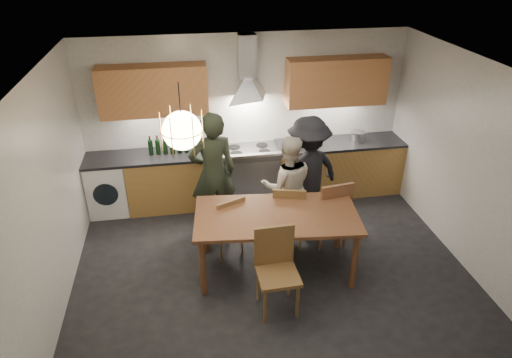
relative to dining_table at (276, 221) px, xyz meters
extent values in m
plane|color=black|center=(-0.05, -0.13, -0.74)|extent=(5.00, 5.00, 0.00)
cube|color=white|center=(-0.05, 2.12, 0.56)|extent=(5.00, 0.02, 2.60)
cube|color=white|center=(-0.05, -2.38, 0.56)|extent=(5.00, 0.02, 2.60)
cube|color=white|center=(-2.55, -0.13, 0.56)|extent=(0.02, 4.50, 2.60)
cube|color=white|center=(2.45, -0.13, 0.56)|extent=(0.02, 4.50, 2.60)
cube|color=silver|center=(-0.05, -0.13, 1.86)|extent=(5.00, 4.50, 0.02)
cube|color=#BC8D48|center=(-1.23, 1.82, -0.31)|extent=(1.45, 0.60, 0.86)
cube|color=#BC8D48|center=(1.42, 1.82, -0.31)|extent=(2.05, 0.60, 0.86)
cube|color=white|center=(-2.25, 1.82, -0.32)|extent=(0.58, 0.58, 0.85)
cube|color=black|center=(-1.53, 1.82, 0.14)|extent=(2.05, 0.62, 0.04)
cube|color=black|center=(1.42, 1.82, 0.14)|extent=(2.05, 0.62, 0.04)
cube|color=silver|center=(-0.05, 1.82, -0.34)|extent=(0.90, 0.60, 0.80)
cube|color=black|center=(-0.05, 1.54, -0.36)|extent=(0.78, 0.02, 0.42)
cube|color=slate|center=(-0.05, 1.82, 0.10)|extent=(0.90, 0.60, 0.08)
cube|color=silver|center=(-0.05, 1.56, 0.16)|extent=(0.90, 0.08, 0.04)
cube|color=tan|center=(-1.43, 1.95, 1.12)|extent=(1.55, 0.35, 0.72)
cube|color=tan|center=(1.32, 1.95, 1.12)|extent=(1.55, 0.35, 0.72)
cube|color=silver|center=(-0.05, 1.99, 1.55)|extent=(0.26, 0.22, 0.62)
cylinder|color=black|center=(-1.05, -0.23, 1.61)|extent=(0.01, 0.01, 0.50)
sphere|color=#FFE0A5|center=(-1.05, -0.23, 1.36)|extent=(0.40, 0.40, 0.40)
torus|color=gold|center=(-1.05, -0.23, 1.36)|extent=(0.43, 0.43, 0.01)
cube|color=brown|center=(0.00, 0.00, 0.08)|extent=(2.08, 1.20, 0.04)
cylinder|color=brown|center=(-0.94, -0.31, -0.34)|extent=(0.08, 0.08, 0.80)
cylinder|color=brown|center=(-0.86, 0.50, -0.34)|extent=(0.08, 0.08, 0.80)
cylinder|color=brown|center=(0.86, -0.50, -0.34)|extent=(0.08, 0.08, 0.80)
cylinder|color=brown|center=(0.94, 0.31, -0.34)|extent=(0.08, 0.08, 0.80)
cube|color=brown|center=(-0.60, 0.48, -0.31)|extent=(0.53, 0.53, 0.04)
cube|color=brown|center=(-0.52, 0.31, -0.06)|extent=(0.39, 0.20, 0.45)
cylinder|color=brown|center=(-0.51, 0.69, -0.53)|extent=(0.03, 0.03, 0.42)
cylinder|color=brown|center=(-0.38, 0.39, -0.53)|extent=(0.03, 0.03, 0.42)
cylinder|color=brown|center=(-0.81, 0.56, -0.53)|extent=(0.03, 0.03, 0.42)
cylinder|color=brown|center=(-0.68, 0.26, -0.53)|extent=(0.03, 0.03, 0.42)
cube|color=brown|center=(0.29, 0.54, -0.28)|extent=(0.53, 0.53, 0.04)
cube|color=brown|center=(0.24, 0.35, -0.02)|extent=(0.43, 0.15, 0.47)
cylinder|color=brown|center=(0.51, 0.66, -0.52)|extent=(0.04, 0.04, 0.44)
cylinder|color=brown|center=(0.41, 0.32, -0.52)|extent=(0.04, 0.04, 0.44)
cylinder|color=brown|center=(0.17, 0.75, -0.52)|extent=(0.04, 0.04, 0.44)
cylinder|color=brown|center=(0.08, 0.42, -0.52)|extent=(0.04, 0.04, 0.44)
cube|color=brown|center=(0.84, 0.48, -0.25)|extent=(0.52, 0.52, 0.04)
cube|color=brown|center=(0.86, 0.27, 0.02)|extent=(0.46, 0.10, 0.50)
cylinder|color=brown|center=(0.99, 0.69, -0.51)|extent=(0.04, 0.04, 0.47)
cylinder|color=brown|center=(1.04, 0.32, -0.51)|extent=(0.04, 0.04, 0.47)
cylinder|color=brown|center=(0.63, 0.64, -0.51)|extent=(0.04, 0.04, 0.47)
cylinder|color=brown|center=(0.68, 0.27, -0.51)|extent=(0.04, 0.04, 0.47)
cube|color=brown|center=(-0.13, -0.70, -0.25)|extent=(0.47, 0.47, 0.04)
cube|color=brown|center=(-0.13, -0.50, 0.02)|extent=(0.46, 0.06, 0.50)
cylinder|color=brown|center=(-0.30, -0.89, -0.51)|extent=(0.04, 0.04, 0.47)
cylinder|color=brown|center=(-0.32, -0.52, -0.51)|extent=(0.04, 0.04, 0.47)
cylinder|color=brown|center=(0.07, -0.88, -0.51)|extent=(0.04, 0.04, 0.47)
cylinder|color=brown|center=(0.05, -0.51, -0.51)|extent=(0.04, 0.04, 0.47)
imported|color=black|center=(-0.68, 1.08, 0.16)|extent=(0.71, 0.51, 1.80)
imported|color=beige|center=(0.32, 0.80, 0.01)|extent=(0.78, 0.64, 1.50)
imported|color=black|center=(0.67, 1.02, 0.09)|extent=(1.24, 1.00, 1.67)
imported|color=#B5B5B9|center=(0.89, 1.77, 0.20)|extent=(0.38, 0.38, 0.08)
cylinder|color=#AFAFB2|center=(1.71, 1.82, 0.23)|extent=(0.23, 0.23, 0.15)
camera|label=1|loc=(-1.03, -4.57, 3.12)|focal=32.00mm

